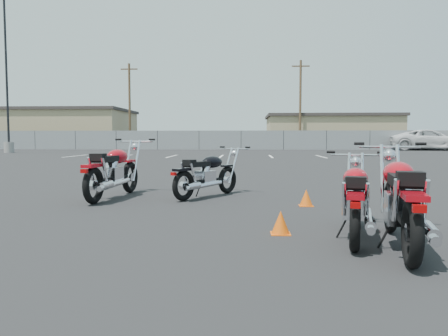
{
  "coord_description": "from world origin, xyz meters",
  "views": [
    {
      "loc": [
        0.57,
        -6.37,
        1.14
      ],
      "look_at": [
        0.2,
        0.6,
        0.65
      ],
      "focal_mm": 35.0,
      "sensor_mm": 36.0,
      "label": 1
    }
  ],
  "objects_px": {
    "motorcycle_third_red": "(356,199)",
    "white_van": "(430,134)",
    "motorcycle_front_red": "(114,171)",
    "motorcycle_second_black": "(207,174)",
    "motorcycle_rear_red": "(401,200)"
  },
  "relations": [
    {
      "from": "motorcycle_third_red",
      "to": "white_van",
      "type": "bearing_deg",
      "value": 66.62
    },
    {
      "from": "motorcycle_front_red",
      "to": "motorcycle_third_red",
      "type": "xyz_separation_m",
      "value": [
        3.74,
        -3.05,
        -0.07
      ]
    },
    {
      "from": "motorcycle_front_red",
      "to": "white_van",
      "type": "relative_size",
      "value": 0.3
    },
    {
      "from": "motorcycle_second_black",
      "to": "motorcycle_third_red",
      "type": "relative_size",
      "value": 0.93
    },
    {
      "from": "motorcycle_third_red",
      "to": "motorcycle_rear_red",
      "type": "bearing_deg",
      "value": -51.22
    },
    {
      "from": "motorcycle_second_black",
      "to": "white_van",
      "type": "height_order",
      "value": "white_van"
    },
    {
      "from": "motorcycle_front_red",
      "to": "motorcycle_rear_red",
      "type": "distance_m",
      "value": 5.38
    },
    {
      "from": "motorcycle_second_black",
      "to": "motorcycle_third_red",
      "type": "xyz_separation_m",
      "value": [
        2.0,
        -3.29,
        0.0
      ]
    },
    {
      "from": "motorcycle_third_red",
      "to": "motorcycle_second_black",
      "type": "bearing_deg",
      "value": 121.28
    },
    {
      "from": "motorcycle_front_red",
      "to": "motorcycle_rear_red",
      "type": "bearing_deg",
      "value": -40.48
    },
    {
      "from": "motorcycle_third_red",
      "to": "white_van",
      "type": "relative_size",
      "value": 0.25
    },
    {
      "from": "motorcycle_rear_red",
      "to": "motorcycle_second_black",
      "type": "bearing_deg",
      "value": 122.23
    },
    {
      "from": "motorcycle_second_black",
      "to": "motorcycle_third_red",
      "type": "height_order",
      "value": "motorcycle_third_red"
    },
    {
      "from": "motorcycle_third_red",
      "to": "white_van",
      "type": "xyz_separation_m",
      "value": [
        15.09,
        34.9,
        1.03
      ]
    },
    {
      "from": "motorcycle_front_red",
      "to": "motorcycle_second_black",
      "type": "xyz_separation_m",
      "value": [
        1.74,
        0.24,
        -0.07
      ]
    }
  ]
}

